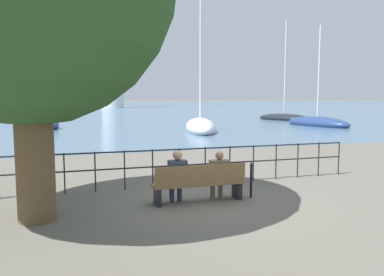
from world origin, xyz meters
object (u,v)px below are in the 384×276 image
(seated_person_right, at_px, (219,173))
(sailboat_4, at_px, (284,118))
(park_bench, at_px, (199,183))
(seated_person_left, at_px, (177,174))
(sailboat_2, at_px, (36,123))
(harbor_lighthouse, at_px, (112,65))
(sailboat_1, at_px, (200,126))
(closed_umbrella, at_px, (251,177))
(sailboat_3, at_px, (317,123))

(seated_person_right, relative_size, sailboat_4, 0.10)
(sailboat_4, bearing_deg, park_bench, -147.94)
(seated_person_left, height_order, sailboat_2, sailboat_2)
(sailboat_4, bearing_deg, seated_person_right, -147.32)
(park_bench, height_order, harbor_lighthouse, harbor_lighthouse)
(seated_person_left, relative_size, sailboat_1, 0.10)
(seated_person_left, xyz_separation_m, closed_umbrella, (1.85, -0.05, -0.18))
(closed_umbrella, relative_size, harbor_lighthouse, 0.04)
(sailboat_1, relative_size, sailboat_3, 1.42)
(sailboat_3, bearing_deg, park_bench, -139.42)
(sailboat_1, xyz_separation_m, harbor_lighthouse, (1.31, 77.16, 11.12))
(seated_person_left, xyz_separation_m, sailboat_3, (18.44, 20.14, -0.41))
(seated_person_right, relative_size, sailboat_1, 0.09)
(park_bench, relative_size, seated_person_right, 1.85)
(sailboat_1, bearing_deg, closed_umbrella, -90.93)
(seated_person_left, xyz_separation_m, sailboat_4, (20.51, 29.04, -0.40))
(seated_person_left, distance_m, sailboat_2, 26.31)
(sailboat_4, bearing_deg, seated_person_left, -148.69)
(sailboat_1, distance_m, harbor_lighthouse, 77.97)
(closed_umbrella, height_order, sailboat_3, sailboat_3)
(seated_person_left, bearing_deg, sailboat_1, 69.53)
(closed_umbrella, distance_m, sailboat_1, 18.85)
(seated_person_right, bearing_deg, park_bench, -170.87)
(sailboat_1, distance_m, sailboat_3, 11.84)
(sailboat_2, bearing_deg, seated_person_left, -102.56)
(park_bench, relative_size, sailboat_3, 0.24)
(seated_person_right, distance_m, sailboat_4, 34.97)
(seated_person_right, bearing_deg, closed_umbrella, -3.93)
(sailboat_1, height_order, sailboat_4, sailboat_1)
(park_bench, xyz_separation_m, seated_person_left, (-0.51, 0.08, 0.23))
(sailboat_4, bearing_deg, sailboat_1, -165.03)
(closed_umbrella, height_order, harbor_lighthouse, harbor_lighthouse)
(sailboat_1, height_order, harbor_lighthouse, harbor_lighthouse)
(closed_umbrella, height_order, sailboat_4, sailboat_4)
(closed_umbrella, height_order, sailboat_2, sailboat_2)
(sailboat_3, xyz_separation_m, harbor_lighthouse, (-10.36, 75.16, 11.19))
(sailboat_3, relative_size, sailboat_4, 0.81)
(sailboat_3, bearing_deg, closed_umbrella, -137.27)
(sailboat_2, xyz_separation_m, sailboat_3, (23.67, -5.64, -0.07))
(seated_person_right, relative_size, sailboat_3, 0.13)
(sailboat_2, xyz_separation_m, harbor_lighthouse, (13.31, 69.51, 11.12))
(seated_person_left, bearing_deg, harbor_lighthouse, 85.15)
(sailboat_1, bearing_deg, sailboat_3, 23.95)
(sailboat_3, relative_size, harbor_lighthouse, 0.37)
(seated_person_right, height_order, sailboat_2, sailboat_2)
(park_bench, height_order, sailboat_2, sailboat_2)
(park_bench, distance_m, seated_person_left, 0.57)
(seated_person_right, distance_m, sailboat_1, 19.03)
(park_bench, distance_m, harbor_lighthouse, 96.31)
(seated_person_left, bearing_deg, closed_umbrella, -1.70)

